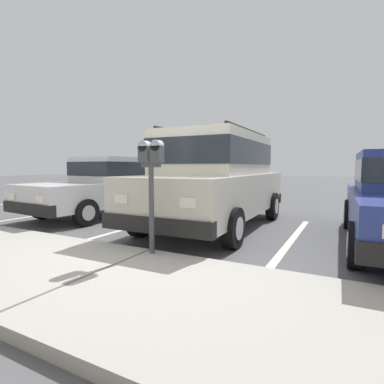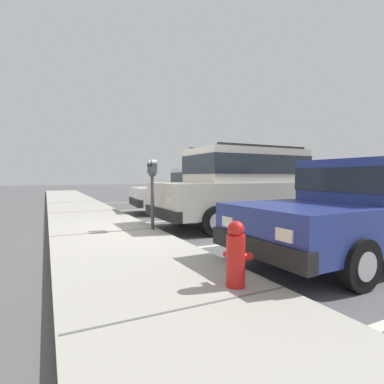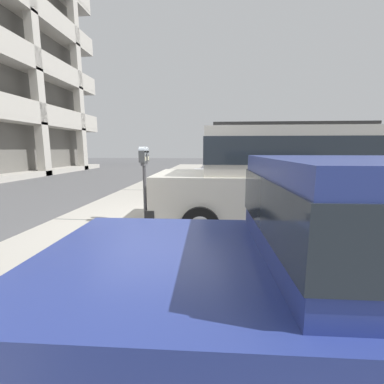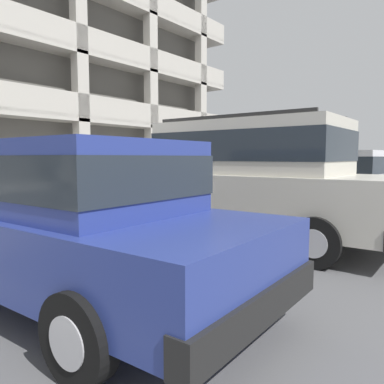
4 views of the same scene
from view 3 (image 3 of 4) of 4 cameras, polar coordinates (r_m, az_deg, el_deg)
name	(u,v)px [view 3 (image 3 of 4)]	position (r m, az deg, el deg)	size (l,w,h in m)	color
ground_plane	(164,230)	(5.38, -6.13, -8.33)	(80.00, 80.00, 0.10)	#565659
sidewalk	(103,223)	(5.74, -19.07, -6.52)	(40.00, 2.20, 0.12)	#ADA89E
parking_stall_lines	(229,210)	(6.82, 8.20, -4.06)	(12.96, 4.80, 0.01)	silver
silver_suv	(279,176)	(5.24, 18.73, 3.47)	(2.08, 4.81, 2.03)	beige
dark_hatchback	(263,174)	(8.42, 15.41, 3.92)	(2.12, 4.62, 1.54)	silver
parking_meter_near	(144,167)	(5.09, -10.55, 5.47)	(0.35, 0.12, 1.52)	#47474C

